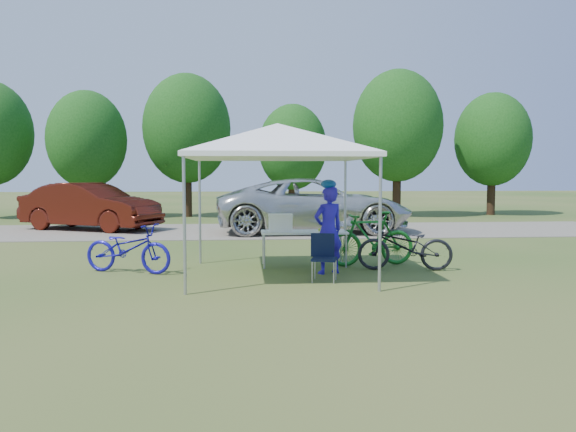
% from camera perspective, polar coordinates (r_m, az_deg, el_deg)
% --- Properties ---
extents(ground, '(100.00, 100.00, 0.00)m').
position_cam_1_polar(ground, '(10.20, -1.05, -6.06)').
color(ground, '#2D5119').
rests_on(ground, ground).
extents(gravel_strip, '(24.00, 5.00, 0.02)m').
position_cam_1_polar(gravel_strip, '(18.12, -2.59, -1.50)').
color(gravel_strip, gray).
rests_on(gravel_strip, ground).
extents(canopy, '(4.53, 4.53, 3.00)m').
position_cam_1_polar(canopy, '(10.07, -1.07, 8.96)').
color(canopy, '#A5A5AA').
rests_on(canopy, ground).
extents(treeline, '(24.89, 4.28, 6.30)m').
position_cam_1_polar(treeline, '(24.12, -3.82, 8.31)').
color(treeline, '#382314').
rests_on(treeline, ground).
extents(folding_table, '(1.70, 0.71, 0.70)m').
position_cam_1_polar(folding_table, '(11.18, 1.62, -1.76)').
color(folding_table, white).
rests_on(folding_table, ground).
extents(folding_chair, '(0.50, 0.52, 0.81)m').
position_cam_1_polar(folding_chair, '(9.68, 3.62, -3.80)').
color(folding_chair, black).
rests_on(folding_chair, ground).
extents(cooler, '(0.47, 0.32, 0.34)m').
position_cam_1_polar(cooler, '(11.12, -0.77, -0.67)').
color(cooler, white).
rests_on(cooler, folding_table).
extents(ice_cream_cup, '(0.08, 0.08, 0.06)m').
position_cam_1_polar(ice_cream_cup, '(11.16, 3.28, -1.41)').
color(ice_cream_cup, '#C6DA33').
rests_on(ice_cream_cup, folding_table).
extents(cyclist, '(0.69, 0.59, 1.61)m').
position_cam_1_polar(cyclist, '(10.32, 4.12, -1.42)').
color(cyclist, '#2517BB').
rests_on(cyclist, ground).
extents(bike_blue, '(1.84, 1.17, 0.92)m').
position_cam_1_polar(bike_blue, '(10.82, -15.93, -3.17)').
color(bike_blue, '#1812A4').
rests_on(bike_blue, ground).
extents(bike_green, '(1.87, 0.80, 1.09)m').
position_cam_1_polar(bike_green, '(11.32, 8.47, -2.29)').
color(bike_green, '#197122').
rests_on(bike_green, ground).
extents(bike_dark, '(1.86, 0.90, 0.94)m').
position_cam_1_polar(bike_dark, '(10.89, 11.82, -2.99)').
color(bike_dark, black).
rests_on(bike_dark, ground).
extents(minivan, '(6.06, 2.82, 1.68)m').
position_cam_1_polar(minivan, '(17.54, 2.65, 1.10)').
color(minivan, silver).
rests_on(minivan, gravel_strip).
extents(sedan, '(4.90, 3.43, 1.53)m').
position_cam_1_polar(sedan, '(19.39, -19.43, 0.94)').
color(sedan, '#4B150C').
rests_on(sedan, gravel_strip).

